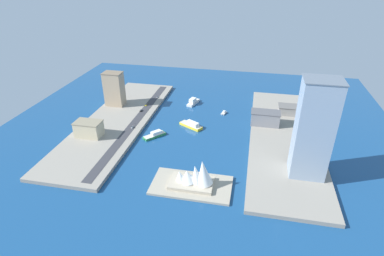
{
  "coord_description": "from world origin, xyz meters",
  "views": [
    {
      "loc": [
        -56.0,
        296.13,
        165.3
      ],
      "look_at": [
        3.68,
        7.08,
        6.4
      ],
      "focal_mm": 29.08,
      "sensor_mm": 36.0,
      "label": 1
    }
  ],
  "objects_px": {
    "yacht_sleek_gray": "(224,113)",
    "tower_tall_glass": "(314,130)",
    "carpark_squat_concrete": "(297,110)",
    "sedan_silver": "(157,97)",
    "ferry_white_commuter": "(193,102)",
    "taxi_yellow_cab": "(146,105)",
    "ferry_yellow_fast": "(191,125)",
    "apartment_midrise_tan": "(114,89)",
    "suv_black": "(141,111)",
    "ferry_green_doubledeck": "(155,135)",
    "warehouse_low_gray": "(265,118)",
    "office_block_beige": "(89,129)",
    "van_white": "(132,127)",
    "traffic_light_waterfront": "(135,125)",
    "opera_landmark": "(195,176)"
  },
  "relations": [
    {
      "from": "yacht_sleek_gray",
      "to": "tower_tall_glass",
      "type": "distance_m",
      "value": 145.78
    },
    {
      "from": "carpark_squat_concrete",
      "to": "yacht_sleek_gray",
      "type": "bearing_deg",
      "value": 5.57
    },
    {
      "from": "sedan_silver",
      "to": "yacht_sleek_gray",
      "type": "bearing_deg",
      "value": 164.8
    },
    {
      "from": "yacht_sleek_gray",
      "to": "ferry_white_commuter",
      "type": "height_order",
      "value": "ferry_white_commuter"
    },
    {
      "from": "ferry_white_commuter",
      "to": "taxi_yellow_cab",
      "type": "distance_m",
      "value": 61.32
    },
    {
      "from": "ferry_yellow_fast",
      "to": "tower_tall_glass",
      "type": "distance_m",
      "value": 141.07
    },
    {
      "from": "apartment_midrise_tan",
      "to": "suv_black",
      "type": "height_order",
      "value": "apartment_midrise_tan"
    },
    {
      "from": "ferry_green_doubledeck",
      "to": "ferry_white_commuter",
      "type": "relative_size",
      "value": 0.88
    },
    {
      "from": "ferry_white_commuter",
      "to": "warehouse_low_gray",
      "type": "relative_size",
      "value": 0.84
    },
    {
      "from": "office_block_beige",
      "to": "sedan_silver",
      "type": "xyz_separation_m",
      "value": [
        -38.41,
        -113.99,
        -7.27
      ]
    },
    {
      "from": "warehouse_low_gray",
      "to": "sedan_silver",
      "type": "xyz_separation_m",
      "value": [
        141.26,
        -50.16,
        -6.78
      ]
    },
    {
      "from": "taxi_yellow_cab",
      "to": "suv_black",
      "type": "height_order",
      "value": "suv_black"
    },
    {
      "from": "yacht_sleek_gray",
      "to": "ferry_green_doubledeck",
      "type": "relative_size",
      "value": 0.45
    },
    {
      "from": "carpark_squat_concrete",
      "to": "ferry_white_commuter",
      "type": "bearing_deg",
      "value": -5.94
    },
    {
      "from": "apartment_midrise_tan",
      "to": "carpark_squat_concrete",
      "type": "bearing_deg",
      "value": -175.78
    },
    {
      "from": "office_block_beige",
      "to": "van_white",
      "type": "distance_m",
      "value": 45.62
    },
    {
      "from": "apartment_midrise_tan",
      "to": "suv_black",
      "type": "distance_m",
      "value": 45.15
    },
    {
      "from": "apartment_midrise_tan",
      "to": "ferry_yellow_fast",
      "type": "bearing_deg",
      "value": 162.17
    },
    {
      "from": "van_white",
      "to": "ferry_green_doubledeck",
      "type": "bearing_deg",
      "value": 165.28
    },
    {
      "from": "carpark_squat_concrete",
      "to": "sedan_silver",
      "type": "distance_m",
      "value": 179.82
    },
    {
      "from": "ferry_yellow_fast",
      "to": "ferry_white_commuter",
      "type": "bearing_deg",
      "value": -80.46
    },
    {
      "from": "taxi_yellow_cab",
      "to": "office_block_beige",
      "type": "bearing_deg",
      "value": 69.37
    },
    {
      "from": "sedan_silver",
      "to": "ferry_white_commuter",
      "type": "bearing_deg",
      "value": 176.2
    },
    {
      "from": "van_white",
      "to": "yacht_sleek_gray",
      "type": "bearing_deg",
      "value": -145.89
    },
    {
      "from": "taxi_yellow_cab",
      "to": "tower_tall_glass",
      "type": "bearing_deg",
      "value": 149.24
    },
    {
      "from": "ferry_white_commuter",
      "to": "office_block_beige",
      "type": "relative_size",
      "value": 0.98
    },
    {
      "from": "taxi_yellow_cab",
      "to": "sedan_silver",
      "type": "bearing_deg",
      "value": -102.28
    },
    {
      "from": "office_block_beige",
      "to": "suv_black",
      "type": "xyz_separation_m",
      "value": [
        -32.01,
        -67.97,
        -7.21
      ]
    },
    {
      "from": "ferry_white_commuter",
      "to": "traffic_light_waterfront",
      "type": "relative_size",
      "value": 4.14
    },
    {
      "from": "ferry_green_doubledeck",
      "to": "warehouse_low_gray",
      "type": "distance_m",
      "value": 123.54
    },
    {
      "from": "ferry_green_doubledeck",
      "to": "apartment_midrise_tan",
      "type": "bearing_deg",
      "value": -41.26
    },
    {
      "from": "office_block_beige",
      "to": "warehouse_low_gray",
      "type": "bearing_deg",
      "value": -160.44
    },
    {
      "from": "opera_landmark",
      "to": "ferry_green_doubledeck",
      "type": "bearing_deg",
      "value": -51.59
    },
    {
      "from": "ferry_green_doubledeck",
      "to": "opera_landmark",
      "type": "height_order",
      "value": "opera_landmark"
    },
    {
      "from": "ferry_white_commuter",
      "to": "taxi_yellow_cab",
      "type": "height_order",
      "value": "ferry_white_commuter"
    },
    {
      "from": "taxi_yellow_cab",
      "to": "traffic_light_waterfront",
      "type": "height_order",
      "value": "traffic_light_waterfront"
    },
    {
      "from": "ferry_yellow_fast",
      "to": "warehouse_low_gray",
      "type": "relative_size",
      "value": 0.89
    },
    {
      "from": "taxi_yellow_cab",
      "to": "suv_black",
      "type": "distance_m",
      "value": 17.7
    },
    {
      "from": "yacht_sleek_gray",
      "to": "ferry_white_commuter",
      "type": "distance_m",
      "value": 48.1
    },
    {
      "from": "yacht_sleek_gray",
      "to": "office_block_beige",
      "type": "xyz_separation_m",
      "value": [
        131.02,
        88.83,
        10.53
      ]
    },
    {
      "from": "ferry_green_doubledeck",
      "to": "sedan_silver",
      "type": "bearing_deg",
      "value": -74.34
    },
    {
      "from": "taxi_yellow_cab",
      "to": "yacht_sleek_gray",
      "type": "bearing_deg",
      "value": -178.17
    },
    {
      "from": "taxi_yellow_cab",
      "to": "ferry_white_commuter",
      "type": "bearing_deg",
      "value": -155.92
    },
    {
      "from": "carpark_squat_concrete",
      "to": "office_block_beige",
      "type": "distance_m",
      "value": 238.18
    },
    {
      "from": "traffic_light_waterfront",
      "to": "sedan_silver",
      "type": "bearing_deg",
      "value": -88.3
    },
    {
      "from": "ferry_green_doubledeck",
      "to": "opera_landmark",
      "type": "xyz_separation_m",
      "value": [
        -58.36,
        73.6,
        8.81
      ]
    },
    {
      "from": "opera_landmark",
      "to": "traffic_light_waterfront",
      "type": "bearing_deg",
      "value": -44.29
    },
    {
      "from": "van_white",
      "to": "suv_black",
      "type": "xyz_separation_m",
      "value": [
        5.23,
        -42.66,
        0.08
      ]
    },
    {
      "from": "tower_tall_glass",
      "to": "sedan_silver",
      "type": "bearing_deg",
      "value": -37.86
    },
    {
      "from": "carpark_squat_concrete",
      "to": "opera_landmark",
      "type": "bearing_deg",
      "value": 58.5
    }
  ]
}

